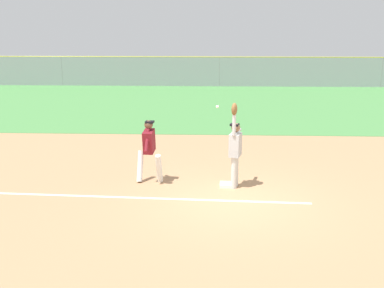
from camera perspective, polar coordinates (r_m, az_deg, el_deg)
name	(u,v)px	position (r m, az deg, el deg)	size (l,w,h in m)	color
ground_plane	(233,200)	(11.35, 5.06, -6.95)	(76.49, 76.49, 0.00)	tan
outfield_grass	(221,103)	(26.45, 3.64, 5.07)	(47.40, 16.61, 0.01)	#4C8C47
chalk_foul_line	(69,195)	(12.01, -15.06, -6.18)	(12.00, 0.10, 0.01)	white
first_base	(227,185)	(12.31, 4.36, -5.05)	(0.38, 0.38, 0.08)	white
fielder	(235,146)	(11.95, 5.37, -0.26)	(0.36, 0.89, 2.28)	silver
runner	(149,147)	(12.37, -5.34, -0.36)	(0.73, 0.85, 1.72)	white
baseball	(217,107)	(11.73, 3.17, 4.64)	(0.07, 0.07, 0.07)	white
outfield_fence	(219,72)	(34.57, 3.41, 8.96)	(47.48, 0.08, 2.20)	#93999E
parked_car_black	(142,72)	(39.52, -6.28, 8.89)	(4.52, 2.36, 1.25)	black
parked_car_green	(194,72)	(38.92, 0.24, 8.90)	(4.50, 2.31, 1.25)	#1E6B33
parked_car_white	(251,73)	(38.90, 7.28, 8.79)	(4.49, 2.29, 1.25)	white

